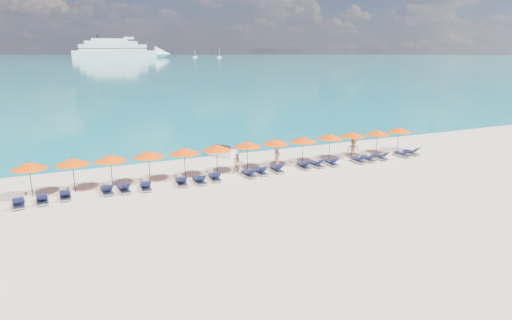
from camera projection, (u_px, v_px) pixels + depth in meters
name	position (u px, v px, depth m)	size (l,w,h in m)	color
ground	(275.00, 188.00, 27.62)	(1400.00, 1400.00, 0.00)	beige
sea	(65.00, 57.00, 609.07)	(1600.00, 1300.00, 0.01)	#1FA9B2
cruise_ship	(123.00, 51.00, 534.17)	(119.84, 20.06, 33.34)	silver
sailboat_near	(219.00, 57.00, 557.98)	(6.35, 2.12, 11.64)	silver
sailboat_far	(195.00, 57.00, 584.42)	(5.91, 1.97, 10.83)	silver
jetski	(222.00, 152.00, 36.02)	(2.15, 2.62, 0.89)	white
beachgoer_a	(277.00, 157.00, 32.28)	(0.62, 0.40, 1.69)	tan
beachgoer_b	(238.00, 163.00, 30.70)	(0.76, 0.44, 1.57)	tan
beachgoer_c	(353.00, 148.00, 35.51)	(1.00, 0.46, 1.55)	tan
umbrella_0	(29.00, 165.00, 25.39)	(2.10, 2.10, 2.28)	black
umbrella_1	(72.00, 161.00, 26.34)	(2.10, 2.10, 2.28)	black
umbrella_2	(110.00, 158.00, 27.19)	(2.10, 2.10, 2.28)	black
umbrella_3	(148.00, 154.00, 28.21)	(2.10, 2.10, 2.28)	black
umbrella_4	(184.00, 151.00, 29.11)	(2.10, 2.10, 2.28)	black
umbrella_5	(217.00, 147.00, 30.13)	(2.10, 2.10, 2.28)	black
umbrella_6	(247.00, 144.00, 31.23)	(2.10, 2.10, 2.28)	black
umbrella_7	(275.00, 142.00, 32.09)	(2.10, 2.10, 2.28)	black
umbrella_8	(303.00, 139.00, 32.94)	(2.10, 2.10, 2.28)	black
umbrella_9	(330.00, 136.00, 34.06)	(2.10, 2.10, 2.28)	black
umbrella_10	(353.00, 134.00, 34.91)	(2.10, 2.10, 2.28)	black
umbrella_11	(377.00, 132.00, 35.73)	(2.10, 2.10, 2.28)	black
umbrella_12	(399.00, 130.00, 36.93)	(2.10, 2.10, 2.28)	black
lounger_0	(18.00, 203.00, 24.31)	(0.72, 1.73, 0.66)	silver
lounger_1	(42.00, 199.00, 24.91)	(0.70, 1.73, 0.66)	silver
lounger_2	(65.00, 195.00, 25.63)	(0.63, 1.70, 0.66)	silver
lounger_3	(107.00, 190.00, 26.55)	(0.76, 1.75, 0.66)	silver
lounger_4	(124.00, 188.00, 26.89)	(0.74, 1.74, 0.66)	silver
lounger_5	(146.00, 186.00, 27.32)	(0.71, 1.73, 0.66)	silver
lounger_6	(181.00, 181.00, 28.30)	(0.72, 1.73, 0.66)	silver
lounger_7	(199.00, 180.00, 28.62)	(0.65, 1.71, 0.66)	silver
lounger_8	(215.00, 177.00, 29.30)	(0.74, 1.74, 0.66)	silver
lounger_9	(249.00, 173.00, 30.16)	(0.72, 1.73, 0.66)	silver
lounger_10	(260.00, 171.00, 30.74)	(0.65, 1.71, 0.66)	silver
lounger_11	(277.00, 169.00, 31.36)	(0.71, 1.73, 0.66)	silver
lounger_12	(303.00, 165.00, 32.29)	(0.76, 1.75, 0.66)	silver
lounger_13	(316.00, 164.00, 32.71)	(0.72, 1.73, 0.66)	silver
lounger_14	(331.00, 162.00, 33.17)	(0.71, 1.73, 0.66)	silver
lounger_15	(358.00, 160.00, 33.96)	(0.69, 1.72, 0.66)	silver
lounger_16	(368.00, 158.00, 34.42)	(0.72, 1.73, 0.66)	silver
lounger_17	(381.00, 157.00, 34.92)	(0.62, 1.70, 0.66)	silver
lounger_18	(402.00, 154.00, 35.88)	(0.76, 1.75, 0.66)	silver
lounger_19	(411.00, 152.00, 36.51)	(0.68, 1.72, 0.66)	silver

